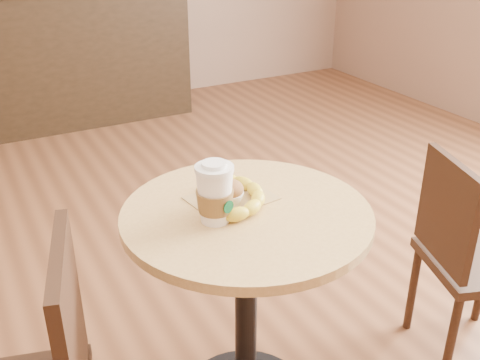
# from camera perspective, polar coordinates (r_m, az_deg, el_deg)

# --- Properties ---
(cafe_table) EXTENTS (0.73, 0.73, 0.75)m
(cafe_table) POSITION_cam_1_polar(r_m,az_deg,el_deg) (1.72, 0.64, -9.18)
(cafe_table) COLOR black
(cafe_table) RESTS_ON ground
(chair_right) EXTENTS (0.45, 0.45, 0.80)m
(chair_right) POSITION_cam_1_polar(r_m,az_deg,el_deg) (2.14, 21.99, -6.94)
(chair_right) COLOR #301D11
(chair_right) RESTS_ON ground
(service_counter) EXTENTS (2.30, 0.65, 1.04)m
(service_counter) POSITION_cam_1_polar(r_m,az_deg,el_deg) (4.57, -19.75, 11.65)
(service_counter) COLOR black
(service_counter) RESTS_ON ground
(kraft_bag) EXTENTS (0.26, 0.21, 0.00)m
(kraft_bag) POSITION_cam_1_polar(r_m,az_deg,el_deg) (1.67, -0.89, -1.85)
(kraft_bag) COLOR #A68450
(kraft_bag) RESTS_ON cafe_table
(coffee_cup) EXTENTS (0.11, 0.11, 0.18)m
(coffee_cup) POSITION_cam_1_polar(r_m,az_deg,el_deg) (1.52, -2.58, -1.55)
(coffee_cup) COLOR white
(coffee_cup) RESTS_ON cafe_table
(muffin) EXTENTS (0.09, 0.09, 0.08)m
(muffin) POSITION_cam_1_polar(r_m,az_deg,el_deg) (1.62, -1.11, -1.30)
(muffin) COLOR white
(muffin) RESTS_ON kraft_bag
(banana) EXTENTS (0.29, 0.34, 0.04)m
(banana) POSITION_cam_1_polar(r_m,az_deg,el_deg) (1.65, -0.21, -1.48)
(banana) COLOR yellow
(banana) RESTS_ON kraft_bag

